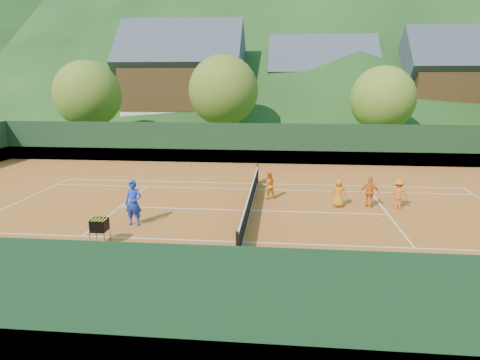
# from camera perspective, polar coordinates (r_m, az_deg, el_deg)

# --- Properties ---
(ground) EXTENTS (400.00, 400.00, 0.00)m
(ground) POSITION_cam_1_polar(r_m,az_deg,el_deg) (20.41, 1.37, -4.13)
(ground) COLOR #295019
(ground) RESTS_ON ground
(clay_court) EXTENTS (40.00, 24.00, 0.02)m
(clay_court) POSITION_cam_1_polar(r_m,az_deg,el_deg) (20.41, 1.37, -4.11)
(clay_court) COLOR #B0541C
(clay_court) RESTS_ON ground
(coach) EXTENTS (0.72, 0.48, 1.96)m
(coach) POSITION_cam_1_polar(r_m,az_deg,el_deg) (18.66, -14.01, -2.99)
(coach) COLOR #192BA5
(coach) RESTS_ON clay_court
(student_a) EXTENTS (0.86, 0.77, 1.46)m
(student_a) POSITION_cam_1_polar(r_m,az_deg,el_deg) (22.29, 3.86, -0.68)
(student_a) COLOR orange
(student_a) RESTS_ON clay_court
(student_b) EXTENTS (0.95, 0.66, 1.50)m
(student_b) POSITION_cam_1_polar(r_m,az_deg,el_deg) (21.66, 16.94, -1.58)
(student_b) COLOR orange
(student_b) RESTS_ON clay_court
(student_c) EXTENTS (0.75, 0.55, 1.41)m
(student_c) POSITION_cam_1_polar(r_m,az_deg,el_deg) (21.34, 13.04, -1.69)
(student_c) COLOR orange
(student_c) RESTS_ON clay_court
(student_d) EXTENTS (0.97, 0.59, 1.46)m
(student_d) POSITION_cam_1_polar(r_m,az_deg,el_deg) (21.86, 20.36, -1.76)
(student_d) COLOR orange
(student_d) RESTS_ON clay_court
(tennis_ball_0) EXTENTS (0.07, 0.07, 0.07)m
(tennis_ball_0) POSITION_cam_1_polar(r_m,az_deg,el_deg) (21.17, -19.61, -4.13)
(tennis_ball_0) COLOR yellow
(tennis_ball_0) RESTS_ON clay_court
(tennis_ball_1) EXTENTS (0.07, 0.07, 0.07)m
(tennis_ball_1) POSITION_cam_1_polar(r_m,az_deg,el_deg) (16.37, 14.51, -8.80)
(tennis_ball_1) COLOR yellow
(tennis_ball_1) RESTS_ON clay_court
(tennis_ball_2) EXTENTS (0.07, 0.07, 0.07)m
(tennis_ball_2) POSITION_cam_1_polar(r_m,az_deg,el_deg) (12.89, -6.57, -14.68)
(tennis_ball_2) COLOR yellow
(tennis_ball_2) RESTS_ON clay_court
(tennis_ball_3) EXTENTS (0.07, 0.07, 0.07)m
(tennis_ball_3) POSITION_cam_1_polar(r_m,az_deg,el_deg) (13.71, -19.45, -13.59)
(tennis_ball_3) COLOR yellow
(tennis_ball_3) RESTS_ON clay_court
(tennis_ball_4) EXTENTS (0.07, 0.07, 0.07)m
(tennis_ball_4) POSITION_cam_1_polar(r_m,az_deg,el_deg) (19.72, 14.56, -5.03)
(tennis_ball_4) COLOR yellow
(tennis_ball_4) RESTS_ON clay_court
(tennis_ball_5) EXTENTS (0.07, 0.07, 0.07)m
(tennis_ball_5) POSITION_cam_1_polar(r_m,az_deg,el_deg) (14.63, -16.60, -11.64)
(tennis_ball_5) COLOR yellow
(tennis_ball_5) RESTS_ON clay_court
(tennis_ball_6) EXTENTS (0.07, 0.07, 0.07)m
(tennis_ball_6) POSITION_cam_1_polar(r_m,az_deg,el_deg) (15.24, 16.84, -10.64)
(tennis_ball_6) COLOR yellow
(tennis_ball_6) RESTS_ON clay_court
(tennis_ball_7) EXTENTS (0.07, 0.07, 0.07)m
(tennis_ball_7) POSITION_cam_1_polar(r_m,az_deg,el_deg) (18.77, 4.85, -5.57)
(tennis_ball_7) COLOR yellow
(tennis_ball_7) RESTS_ON clay_court
(tennis_ball_8) EXTENTS (0.07, 0.07, 0.07)m
(tennis_ball_8) POSITION_cam_1_polar(r_m,az_deg,el_deg) (21.46, -23.29, -4.21)
(tennis_ball_8) COLOR yellow
(tennis_ball_8) RESTS_ON clay_court
(tennis_ball_9) EXTENTS (0.07, 0.07, 0.07)m
(tennis_ball_9) POSITION_cam_1_polar(r_m,az_deg,el_deg) (19.91, 18.54, -5.12)
(tennis_ball_9) COLOR yellow
(tennis_ball_9) RESTS_ON clay_court
(tennis_ball_10) EXTENTS (0.07, 0.07, 0.07)m
(tennis_ball_10) POSITION_cam_1_polar(r_m,az_deg,el_deg) (14.98, 19.95, -11.29)
(tennis_ball_10) COLOR yellow
(tennis_ball_10) RESTS_ON clay_court
(tennis_ball_11) EXTENTS (0.07, 0.07, 0.07)m
(tennis_ball_11) POSITION_cam_1_polar(r_m,az_deg,el_deg) (14.81, 24.15, -11.97)
(tennis_ball_11) COLOR yellow
(tennis_ball_11) RESTS_ON clay_court
(tennis_ball_12) EXTENTS (0.07, 0.07, 0.07)m
(tennis_ball_12) POSITION_cam_1_polar(r_m,az_deg,el_deg) (17.31, 12.69, -7.48)
(tennis_ball_12) COLOR yellow
(tennis_ball_12) RESTS_ON clay_court
(tennis_ball_13) EXTENTS (0.07, 0.07, 0.07)m
(tennis_ball_13) POSITION_cam_1_polar(r_m,az_deg,el_deg) (14.26, 3.53, -11.77)
(tennis_ball_13) COLOR yellow
(tennis_ball_13) RESTS_ON clay_court
(tennis_ball_14) EXTENTS (0.07, 0.07, 0.07)m
(tennis_ball_14) POSITION_cam_1_polar(r_m,az_deg,el_deg) (13.64, -16.63, -13.53)
(tennis_ball_14) COLOR yellow
(tennis_ball_14) RESTS_ON clay_court
(tennis_ball_15) EXTENTS (0.07, 0.07, 0.07)m
(tennis_ball_15) POSITION_cam_1_polar(r_m,az_deg,el_deg) (20.20, -21.37, -5.09)
(tennis_ball_15) COLOR yellow
(tennis_ball_15) RESTS_ON clay_court
(tennis_ball_16) EXTENTS (0.07, 0.07, 0.07)m
(tennis_ball_16) POSITION_cam_1_polar(r_m,az_deg,el_deg) (14.70, -22.20, -11.98)
(tennis_ball_16) COLOR yellow
(tennis_ball_16) RESTS_ON clay_court
(tennis_ball_17) EXTENTS (0.07, 0.07, 0.07)m
(tennis_ball_17) POSITION_cam_1_polar(r_m,az_deg,el_deg) (18.41, -23.60, -7.03)
(tennis_ball_17) COLOR yellow
(tennis_ball_17) RESTS_ON clay_court
(tennis_ball_18) EXTENTS (0.07, 0.07, 0.07)m
(tennis_ball_18) POSITION_cam_1_polar(r_m,az_deg,el_deg) (13.10, 21.33, -15.06)
(tennis_ball_18) COLOR yellow
(tennis_ball_18) RESTS_ON clay_court
(court_lines) EXTENTS (23.83, 11.03, 0.00)m
(court_lines) POSITION_cam_1_polar(r_m,az_deg,el_deg) (20.41, 1.37, -4.07)
(court_lines) COLOR white
(court_lines) RESTS_ON clay_court
(tennis_net) EXTENTS (0.10, 12.07, 1.10)m
(tennis_net) POSITION_cam_1_polar(r_m,az_deg,el_deg) (20.27, 1.38, -2.73)
(tennis_net) COLOR black
(tennis_net) RESTS_ON clay_court
(perimeter_fence) EXTENTS (40.40, 24.24, 3.00)m
(perimeter_fence) POSITION_cam_1_polar(r_m,az_deg,el_deg) (20.08, 1.39, -0.67)
(perimeter_fence) COLOR black
(perimeter_fence) RESTS_ON clay_court
(ball_hopper) EXTENTS (0.57, 0.57, 1.00)m
(ball_hopper) POSITION_cam_1_polar(r_m,az_deg,el_deg) (16.88, -18.23, -5.80)
(ball_hopper) COLOR black
(ball_hopper) RESTS_ON clay_court
(chalet_left) EXTENTS (13.80, 9.93, 12.92)m
(chalet_left) POSITION_cam_1_polar(r_m,az_deg,el_deg) (50.75, -7.56, 12.51)
(chalet_left) COLOR beige
(chalet_left) RESTS_ON ground
(chalet_mid) EXTENTS (12.65, 8.82, 11.45)m
(chalet_mid) POSITION_cam_1_polar(r_m,az_deg,el_deg) (53.65, 10.74, 11.72)
(chalet_mid) COLOR beige
(chalet_mid) RESTS_ON ground
(chalet_right) EXTENTS (11.50, 8.82, 11.91)m
(chalet_right) POSITION_cam_1_polar(r_m,az_deg,el_deg) (52.83, 26.73, 10.86)
(chalet_right) COLOR beige
(chalet_right) RESTS_ON ground
(tree_a) EXTENTS (6.00, 6.00, 7.88)m
(tree_a) POSITION_cam_1_polar(r_m,az_deg,el_deg) (41.32, -19.67, 10.70)
(tree_a) COLOR #3F2619
(tree_a) RESTS_ON ground
(tree_b) EXTENTS (6.40, 6.40, 8.40)m
(tree_b) POSITION_cam_1_polar(r_m,az_deg,el_deg) (39.83, -2.25, 11.84)
(tree_b) COLOR #3D2818
(tree_b) RESTS_ON ground
(tree_c) EXTENTS (5.60, 5.60, 7.35)m
(tree_c) POSITION_cam_1_polar(r_m,az_deg,el_deg) (39.42, 18.49, 10.24)
(tree_c) COLOR #3F2A19
(tree_c) RESTS_ON ground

